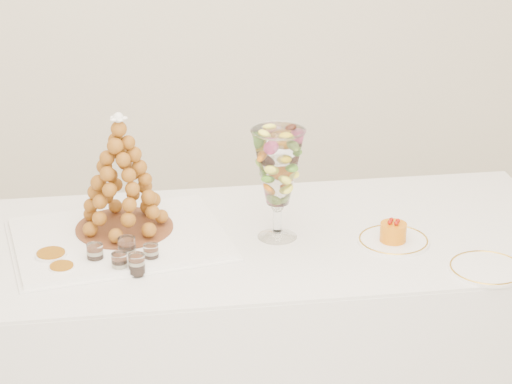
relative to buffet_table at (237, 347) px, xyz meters
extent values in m
cube|color=white|center=(0.00, 0.00, -0.01)|extent=(2.21, 0.92, 0.82)
cube|color=white|center=(0.00, 0.00, 0.41)|extent=(2.20, 0.92, 0.01)
cube|color=white|center=(-0.38, 0.02, 0.43)|extent=(0.74, 0.61, 0.02)
cylinder|color=white|center=(0.14, 0.00, 0.43)|extent=(0.13, 0.13, 0.02)
cylinder|color=white|center=(0.14, 0.00, 0.48)|extent=(0.03, 0.03, 0.09)
sphere|color=white|center=(0.14, 0.00, 0.53)|extent=(0.04, 0.04, 0.04)
cylinder|color=white|center=(0.50, -0.09, 0.42)|extent=(0.23, 0.23, 0.01)
cylinder|color=white|center=(0.74, -0.32, 0.42)|extent=(0.23, 0.23, 0.01)
cylinder|color=white|center=(-0.45, -0.13, 0.45)|extent=(0.05, 0.05, 0.07)
cylinder|color=white|center=(-0.35, -0.11, 0.45)|extent=(0.06, 0.06, 0.08)
cylinder|color=white|center=(-0.28, -0.14, 0.45)|extent=(0.05, 0.05, 0.06)
cylinder|color=white|center=(-0.37, -0.20, 0.45)|extent=(0.05, 0.05, 0.07)
cylinder|color=white|center=(-0.32, -0.21, 0.45)|extent=(0.06, 0.06, 0.07)
cylinder|color=white|center=(-0.59, -0.10, 0.43)|extent=(0.10, 0.10, 0.03)
cylinder|color=white|center=(-0.55, -0.18, 0.43)|extent=(0.08, 0.08, 0.03)
cylinder|color=brown|center=(-0.36, 0.07, 0.44)|extent=(0.32, 0.32, 0.01)
cone|color=#8C5015|center=(-0.36, 0.07, 0.64)|extent=(0.33, 0.33, 0.38)
sphere|color=white|center=(-0.36, 0.07, 0.82)|extent=(0.04, 0.04, 0.04)
cylinder|color=orange|center=(0.50, -0.10, 0.46)|extent=(0.09, 0.09, 0.06)
sphere|color=#961005|center=(0.51, -0.10, 0.49)|extent=(0.02, 0.02, 0.02)
sphere|color=#961005|center=(0.50, -0.09, 0.49)|extent=(0.02, 0.02, 0.02)
sphere|color=#961005|center=(0.49, -0.10, 0.49)|extent=(0.02, 0.02, 0.02)
sphere|color=#961005|center=(0.50, -0.11, 0.49)|extent=(0.02, 0.02, 0.02)
camera|label=1|loc=(-0.30, -2.92, 1.84)|focal=70.00mm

